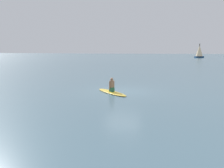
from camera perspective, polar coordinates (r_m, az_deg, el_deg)
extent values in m
plane|color=slate|center=(16.16, 2.74, -1.77)|extent=(400.00, 400.00, 0.00)
ellipsoid|color=gold|center=(15.40, -0.06, -2.08)|extent=(2.70, 2.99, 0.10)
cube|color=#26664C|center=(15.37, -0.06, -1.37)|extent=(0.39, 0.40, 0.29)
cylinder|color=#9E7051|center=(15.31, -0.06, -0.01)|extent=(0.38, 0.38, 0.49)
sphere|color=#9E7051|center=(15.27, -0.06, 1.22)|extent=(0.19, 0.19, 0.19)
cylinder|color=#9E7051|center=(15.40, 0.47, -0.19)|extent=(0.11, 0.11, 0.53)
cylinder|color=#9E7051|center=(15.24, -0.59, -0.29)|extent=(0.11, 0.11, 0.53)
cube|color=navy|center=(95.69, 20.96, 6.32)|extent=(3.08, 3.70, 0.67)
cylinder|color=#4C4238|center=(95.66, 21.04, 7.97)|extent=(0.30, 0.30, 4.86)
cone|color=beige|center=(95.66, 21.03, 7.80)|extent=(3.65, 3.65, 4.28)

